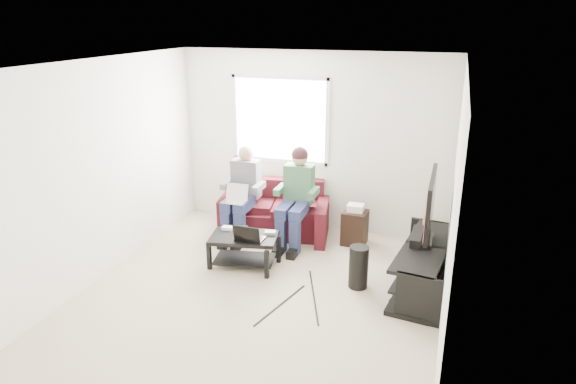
{
  "coord_description": "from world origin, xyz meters",
  "views": [
    {
      "loc": [
        1.93,
        -4.81,
        3.05
      ],
      "look_at": [
        0.16,
        0.6,
        1.09
      ],
      "focal_mm": 32.0,
      "sensor_mm": 36.0,
      "label": 1
    }
  ],
  "objects_px": {
    "coffee_table": "(244,244)",
    "subwoofer": "(359,267)",
    "sofa": "(275,214)",
    "tv": "(430,205)",
    "end_table": "(355,226)",
    "tv_stand": "(424,268)"
  },
  "relations": [
    {
      "from": "tv_stand",
      "to": "coffee_table",
      "type": "bearing_deg",
      "value": -176.03
    },
    {
      "from": "sofa",
      "to": "coffee_table",
      "type": "bearing_deg",
      "value": -90.38
    },
    {
      "from": "tv",
      "to": "subwoofer",
      "type": "distance_m",
      "value": 1.1
    },
    {
      "from": "coffee_table",
      "to": "tv",
      "type": "xyz_separation_m",
      "value": [
        2.22,
        0.25,
        0.69
      ]
    },
    {
      "from": "subwoofer",
      "to": "end_table",
      "type": "relative_size",
      "value": 0.88
    },
    {
      "from": "tv",
      "to": "tv_stand",
      "type": "bearing_deg",
      "value": -88.53
    },
    {
      "from": "sofa",
      "to": "end_table",
      "type": "bearing_deg",
      "value": -2.01
    },
    {
      "from": "subwoofer",
      "to": "tv",
      "type": "bearing_deg",
      "value": 24.91
    },
    {
      "from": "subwoofer",
      "to": "coffee_table",
      "type": "bearing_deg",
      "value": 176.72
    },
    {
      "from": "tv",
      "to": "sofa",
      "type": "bearing_deg",
      "value": 157.83
    },
    {
      "from": "coffee_table",
      "to": "tv",
      "type": "bearing_deg",
      "value": 6.54
    },
    {
      "from": "tv",
      "to": "end_table",
      "type": "xyz_separation_m",
      "value": [
        -1.01,
        0.86,
        -0.74
      ]
    },
    {
      "from": "sofa",
      "to": "subwoofer",
      "type": "bearing_deg",
      "value": -39.98
    },
    {
      "from": "sofa",
      "to": "subwoofer",
      "type": "xyz_separation_m",
      "value": [
        1.48,
        -1.24,
        -0.03
      ]
    },
    {
      "from": "sofa",
      "to": "tv",
      "type": "xyz_separation_m",
      "value": [
        2.21,
        -0.9,
        0.71
      ]
    },
    {
      "from": "coffee_table",
      "to": "end_table",
      "type": "bearing_deg",
      "value": 42.7
    },
    {
      "from": "tv_stand",
      "to": "tv",
      "type": "relative_size",
      "value": 1.53
    },
    {
      "from": "coffee_table",
      "to": "subwoofer",
      "type": "height_order",
      "value": "subwoofer"
    },
    {
      "from": "coffee_table",
      "to": "subwoofer",
      "type": "xyz_separation_m",
      "value": [
        1.49,
        -0.09,
        -0.05
      ]
    },
    {
      "from": "end_table",
      "to": "tv",
      "type": "bearing_deg",
      "value": -40.32
    },
    {
      "from": "tv_stand",
      "to": "end_table",
      "type": "distance_m",
      "value": 1.39
    },
    {
      "from": "sofa",
      "to": "tv",
      "type": "relative_size",
      "value": 1.58
    }
  ]
}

